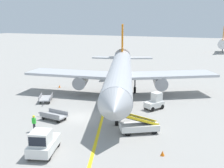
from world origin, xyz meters
name	(u,v)px	position (x,y,z in m)	size (l,w,h in m)	color
ground_plane	(80,118)	(0.00, 0.00, 0.00)	(300.00, 300.00, 0.00)	gray
taxi_line_yellow	(105,106)	(0.96, 5.00, 0.00)	(0.30, 80.00, 0.01)	yellow
airliner	(120,73)	(0.78, 10.73, 3.42)	(27.55, 34.25, 10.10)	#B2B5BA
pushback_tug	(43,143)	(1.53, -9.01, 0.99)	(2.86, 4.00, 2.20)	silver
baggage_tug_near_wing	(155,102)	(7.14, 6.40, 0.93)	(2.35, 2.73, 2.10)	silver
belt_loader_forward_hold	(138,125)	(7.48, -1.60, 0.78)	(4.92, 3.67, 2.59)	silver
baggage_cart_loaded	(54,116)	(-2.37, -1.72, 0.47)	(3.82, 1.87, 0.94)	#A5A5A8
baggage_cart_empty_trailing	(46,98)	(-7.45, 3.86, 0.47)	(2.67, 3.71, 0.94)	#A5A5A8
ground_crew_marshaller	(34,123)	(-2.24, -5.35, 0.91)	(0.36, 0.24, 1.70)	#26262D
safety_cone_nose_left	(79,87)	(-6.98, 12.07, 0.22)	(0.36, 0.36, 0.44)	orange
safety_cone_nose_right	(162,153)	(10.81, -5.45, 0.22)	(0.36, 0.36, 0.44)	orange
safety_cone_wingtip_left	(128,107)	(3.91, 5.38, 0.22)	(0.36, 0.36, 0.44)	orange
safety_cone_wingtip_right	(59,86)	(-10.20, 11.40, 0.22)	(0.36, 0.36, 0.44)	orange
distant_aircraft_far_left	(223,43)	(12.85, 74.79, 3.22)	(3.00, 10.10, 8.80)	silver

